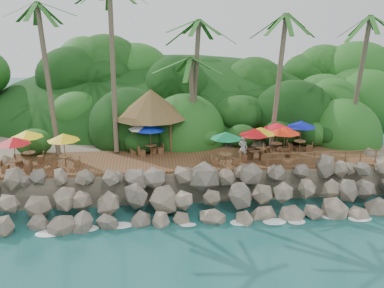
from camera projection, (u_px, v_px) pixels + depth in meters
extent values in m
plane|color=#19514F|center=(202.00, 226.00, 25.59)|extent=(140.00, 140.00, 0.00)
cube|color=gray|center=(181.00, 138.00, 40.55)|extent=(32.00, 25.20, 2.10)
ellipsoid|color=#143811|center=(176.00, 129.00, 48.00)|extent=(44.80, 28.00, 15.40)
cube|color=brown|center=(192.00, 160.00, 30.69)|extent=(26.00, 5.00, 0.20)
ellipsoid|color=white|center=(50.00, 231.00, 24.99)|extent=(1.20, 0.80, 0.06)
ellipsoid|color=white|center=(102.00, 228.00, 25.28)|extent=(1.20, 0.80, 0.06)
ellipsoid|color=white|center=(152.00, 226.00, 25.58)|extent=(1.20, 0.80, 0.06)
ellipsoid|color=white|center=(202.00, 223.00, 25.87)|extent=(1.20, 0.80, 0.06)
ellipsoid|color=white|center=(250.00, 221.00, 26.17)|extent=(1.20, 0.80, 0.06)
ellipsoid|color=white|center=(297.00, 219.00, 26.46)|extent=(1.20, 0.80, 0.06)
ellipsoid|color=white|center=(343.00, 217.00, 26.76)|extent=(1.20, 0.80, 0.06)
cylinder|color=brown|center=(48.00, 82.00, 30.28)|extent=(1.23, 1.46, 10.77)
ellipsoid|color=#23601E|center=(41.00, 2.00, 28.74)|extent=(6.00, 6.00, 2.40)
cylinder|color=brown|center=(113.00, 69.00, 31.10)|extent=(0.43, 2.36, 12.26)
cylinder|color=brown|center=(195.00, 85.00, 32.75)|extent=(0.92, 1.27, 9.60)
ellipsoid|color=#23601E|center=(195.00, 20.00, 31.39)|extent=(6.00, 6.00, 2.40)
cylinder|color=brown|center=(192.00, 103.00, 32.96)|extent=(0.87, 0.98, 6.89)
ellipsoid|color=#23601E|center=(192.00, 58.00, 31.98)|extent=(6.00, 6.00, 2.40)
cylinder|color=brown|center=(278.00, 84.00, 31.86)|extent=(1.40, 1.45, 10.02)
ellipsoid|color=#23601E|center=(282.00, 14.00, 30.43)|extent=(6.00, 6.00, 2.40)
cylinder|color=brown|center=(359.00, 82.00, 32.92)|extent=(0.54, 1.90, 9.88)
ellipsoid|color=#23601E|center=(366.00, 15.00, 31.50)|extent=(6.00, 6.00, 2.40)
cylinder|color=brown|center=(133.00, 138.00, 31.58)|extent=(0.16, 0.16, 2.40)
cylinder|color=brown|center=(171.00, 137.00, 31.86)|extent=(0.16, 0.16, 2.40)
cylinder|color=brown|center=(134.00, 128.00, 34.25)|extent=(0.16, 0.16, 2.40)
cylinder|color=brown|center=(169.00, 127.00, 34.53)|extent=(0.16, 0.16, 2.40)
cone|color=brown|center=(151.00, 103.00, 32.40)|extent=(5.65, 5.65, 2.20)
cylinder|color=brown|center=(225.00, 160.00, 29.24)|extent=(0.08, 0.08, 0.77)
cylinder|color=brown|center=(226.00, 154.00, 29.12)|extent=(0.88, 0.88, 0.05)
cylinder|color=brown|center=(226.00, 149.00, 29.02)|extent=(0.05, 0.05, 2.30)
cone|color=#0D7A3F|center=(226.00, 135.00, 28.74)|extent=(2.19, 2.19, 0.47)
cube|color=brown|center=(215.00, 162.00, 29.26)|extent=(0.47, 0.47, 0.48)
cube|color=brown|center=(236.00, 162.00, 29.29)|extent=(0.47, 0.47, 0.48)
cylinder|color=brown|center=(276.00, 149.00, 31.71)|extent=(0.08, 0.08, 0.77)
cylinder|color=brown|center=(276.00, 143.00, 31.59)|extent=(0.88, 0.88, 0.05)
cylinder|color=brown|center=(277.00, 139.00, 31.49)|extent=(0.05, 0.05, 2.30)
cone|color=red|center=(278.00, 126.00, 31.21)|extent=(2.19, 2.19, 0.47)
cube|color=brown|center=(267.00, 151.00, 31.67)|extent=(0.44, 0.44, 0.48)
cube|color=brown|center=(286.00, 150.00, 31.82)|extent=(0.44, 0.44, 0.48)
cylinder|color=brown|center=(151.00, 150.00, 31.35)|extent=(0.08, 0.08, 0.77)
cylinder|color=brown|center=(151.00, 145.00, 31.23)|extent=(0.88, 0.88, 0.05)
cylinder|color=brown|center=(151.00, 140.00, 31.13)|extent=(0.05, 0.05, 2.30)
cone|color=#0D27B0|center=(150.00, 127.00, 30.85)|extent=(2.19, 2.19, 0.47)
cube|color=brown|center=(142.00, 153.00, 31.06)|extent=(0.57, 0.57, 0.48)
cube|color=brown|center=(160.00, 151.00, 31.72)|extent=(0.57, 0.57, 0.48)
cylinder|color=brown|center=(300.00, 146.00, 32.31)|extent=(0.08, 0.08, 0.77)
cylinder|color=brown|center=(300.00, 141.00, 32.20)|extent=(0.88, 0.88, 0.05)
cylinder|color=brown|center=(300.00, 137.00, 32.09)|extent=(0.05, 0.05, 2.30)
cone|color=#0C16A1|center=(301.00, 124.00, 31.81)|extent=(2.19, 2.19, 0.47)
cube|color=brown|center=(290.00, 147.00, 32.56)|extent=(0.58, 0.58, 0.48)
cube|color=brown|center=(309.00, 149.00, 32.14)|extent=(0.58, 0.58, 0.48)
cylinder|color=brown|center=(284.00, 154.00, 30.53)|extent=(0.08, 0.08, 0.77)
cylinder|color=brown|center=(284.00, 148.00, 30.42)|extent=(0.88, 0.88, 0.05)
cylinder|color=brown|center=(284.00, 143.00, 30.32)|extent=(0.05, 0.05, 2.30)
cone|color=red|center=(285.00, 130.00, 30.04)|extent=(2.19, 2.19, 0.47)
cube|color=brown|center=(274.00, 156.00, 30.37)|extent=(0.51, 0.51, 0.48)
cube|color=brown|center=(292.00, 155.00, 30.78)|extent=(0.51, 0.51, 0.48)
cylinder|color=brown|center=(30.00, 158.00, 29.56)|extent=(0.08, 0.08, 0.77)
cylinder|color=brown|center=(29.00, 153.00, 29.45)|extent=(0.88, 0.88, 0.05)
cylinder|color=brown|center=(28.00, 148.00, 29.35)|extent=(0.05, 0.05, 2.30)
cone|color=yellow|center=(27.00, 134.00, 29.06)|extent=(2.19, 2.19, 0.47)
cube|color=brown|center=(19.00, 161.00, 29.43)|extent=(0.50, 0.50, 0.48)
cube|color=brown|center=(41.00, 159.00, 29.78)|extent=(0.50, 0.50, 0.48)
cylinder|color=brown|center=(144.00, 148.00, 31.73)|extent=(0.08, 0.08, 0.77)
cylinder|color=brown|center=(143.00, 143.00, 31.62)|extent=(0.88, 0.88, 0.05)
cylinder|color=brown|center=(143.00, 139.00, 31.52)|extent=(0.05, 0.05, 2.30)
cone|color=silver|center=(143.00, 126.00, 31.23)|extent=(2.19, 2.19, 0.47)
cube|color=brown|center=(134.00, 150.00, 31.74)|extent=(0.46, 0.46, 0.48)
cube|color=brown|center=(153.00, 150.00, 31.81)|extent=(0.46, 0.46, 0.48)
cylinder|color=brown|center=(66.00, 162.00, 28.79)|extent=(0.08, 0.08, 0.77)
cylinder|color=brown|center=(65.00, 156.00, 28.67)|extent=(0.88, 0.88, 0.05)
cylinder|color=brown|center=(65.00, 151.00, 28.57)|extent=(0.05, 0.05, 2.30)
cone|color=yellow|center=(63.00, 137.00, 28.29)|extent=(2.19, 2.19, 0.47)
cube|color=brown|center=(55.00, 165.00, 28.64)|extent=(0.51, 0.51, 0.48)
cube|color=brown|center=(77.00, 163.00, 29.02)|extent=(0.51, 0.51, 0.48)
cylinder|color=brown|center=(260.00, 154.00, 30.44)|extent=(0.08, 0.08, 0.77)
cylinder|color=brown|center=(260.00, 149.00, 30.33)|extent=(0.88, 0.88, 0.05)
cylinder|color=brown|center=(260.00, 144.00, 30.22)|extent=(0.05, 0.05, 2.30)
cone|color=yellow|center=(261.00, 130.00, 29.94)|extent=(2.19, 2.19, 0.47)
cube|color=brown|center=(249.00, 155.00, 30.69)|extent=(0.58, 0.58, 0.48)
cube|color=brown|center=(270.00, 157.00, 30.27)|extent=(0.58, 0.58, 0.48)
cylinder|color=brown|center=(17.00, 166.00, 27.97)|extent=(0.08, 0.08, 0.77)
cylinder|color=brown|center=(16.00, 160.00, 27.86)|extent=(0.88, 0.88, 0.05)
cylinder|color=brown|center=(15.00, 155.00, 27.75)|extent=(0.05, 0.05, 2.30)
cone|color=#B90B11|center=(13.00, 140.00, 27.47)|extent=(2.19, 2.19, 0.47)
cube|color=brown|center=(5.00, 168.00, 27.93)|extent=(0.44, 0.44, 0.48)
cube|color=brown|center=(28.00, 168.00, 28.09)|extent=(0.44, 0.44, 0.48)
cylinder|color=brown|center=(253.00, 156.00, 30.09)|extent=(0.08, 0.08, 0.77)
cylinder|color=brown|center=(254.00, 150.00, 29.98)|extent=(0.88, 0.88, 0.05)
cylinder|color=brown|center=(254.00, 145.00, 29.87)|extent=(0.05, 0.05, 2.30)
cone|color=red|center=(254.00, 132.00, 29.59)|extent=(2.19, 2.19, 0.47)
cube|color=brown|center=(243.00, 158.00, 30.01)|extent=(0.47, 0.47, 0.48)
cube|color=brown|center=(263.00, 157.00, 30.25)|extent=(0.47, 0.47, 0.48)
cylinder|color=brown|center=(268.00, 160.00, 28.76)|extent=(0.10, 0.10, 1.00)
cylinder|color=brown|center=(283.00, 160.00, 28.87)|extent=(0.10, 0.10, 1.00)
cylinder|color=brown|center=(299.00, 159.00, 28.98)|extent=(0.10, 0.10, 1.00)
cylinder|color=brown|center=(315.00, 159.00, 29.09)|extent=(0.10, 0.10, 1.00)
cylinder|color=brown|center=(330.00, 158.00, 29.19)|extent=(0.10, 0.10, 1.00)
cylinder|color=brown|center=(345.00, 158.00, 29.30)|extent=(0.10, 0.10, 1.00)
cylinder|color=brown|center=(361.00, 157.00, 29.41)|extent=(0.10, 0.10, 1.00)
cylinder|color=brown|center=(376.00, 157.00, 29.52)|extent=(0.10, 0.10, 1.00)
cube|color=brown|center=(323.00, 152.00, 29.01)|extent=(8.30, 0.06, 0.06)
cube|color=brown|center=(322.00, 158.00, 29.12)|extent=(8.30, 0.06, 0.06)
imported|color=silver|center=(243.00, 148.00, 30.17)|extent=(0.75, 0.64, 1.74)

